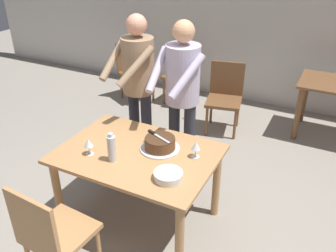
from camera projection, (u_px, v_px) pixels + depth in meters
ground_plane at (141, 220)px, 3.38m from camera, size 14.00×14.00×0.00m
back_wall at (249, 12)px, 5.23m from camera, size 10.00×0.12×2.70m
main_dining_table at (138, 164)px, 3.08m from camera, size 1.31×0.94×0.75m
cake_on_platter at (160, 144)px, 3.05m from camera, size 0.34×0.34×0.11m
cake_knife at (155, 134)px, 3.06m from camera, size 0.26×0.12×0.02m
plate_stack at (168, 176)px, 2.69m from camera, size 0.22×0.22×0.06m
wine_glass_near at (196, 146)px, 2.91m from camera, size 0.08×0.08×0.14m
wine_glass_far at (88, 143)px, 2.95m from camera, size 0.08×0.08×0.14m
water_bottle at (112, 148)px, 2.86m from camera, size 0.07×0.07×0.25m
person_cutting_cake at (182, 90)px, 3.37m from camera, size 0.46×0.57×1.72m
person_standing_beside at (138, 80)px, 3.59m from camera, size 0.47×0.58×1.72m
chair_near_side at (52, 233)px, 2.57m from camera, size 0.47×0.47×0.90m
background_chair_0 at (225, 95)px, 4.72m from camera, size 0.52×0.52×0.90m
background_chair_1 at (185, 73)px, 5.43m from camera, size 0.47×0.47×0.90m
background_chair_2 at (134, 69)px, 5.62m from camera, size 0.59×0.59×0.90m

